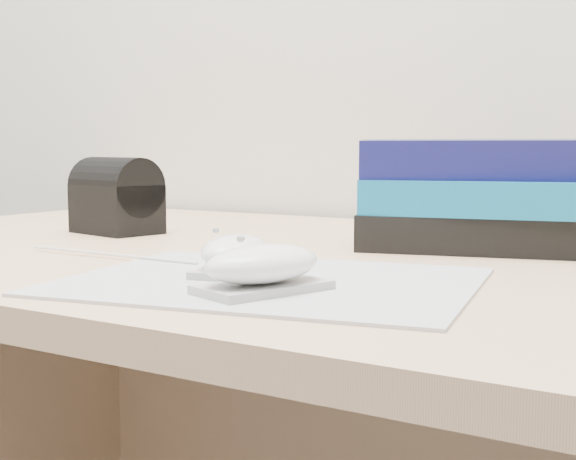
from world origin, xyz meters
The scene contains 7 objects.
desk centered at (0.00, 1.64, 0.50)m, with size 1.60×0.80×0.73m.
mousepad centered at (-0.02, 1.38, 0.73)m, with size 0.36×0.28×0.00m, color gray.
mouse_rear centered at (-0.07, 1.39, 0.75)m, with size 0.08×0.11×0.04m.
mouse_front centered at (0.00, 1.32, 0.75)m, with size 0.09×0.12×0.05m.
usb_cable centered at (-0.26, 1.41, 0.73)m, with size 0.00×0.00×0.24m, color silver.
book_stack centered at (0.05, 1.73, 0.79)m, with size 0.31×0.27×0.13m.
pouch centered at (-0.43, 1.61, 0.78)m, with size 0.13×0.10×0.11m.
Camera 1 is at (0.36, 0.78, 0.85)m, focal length 50.00 mm.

